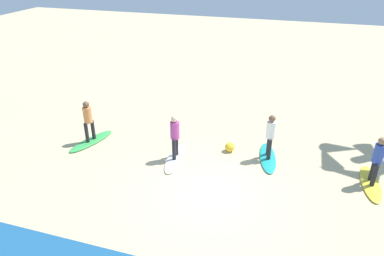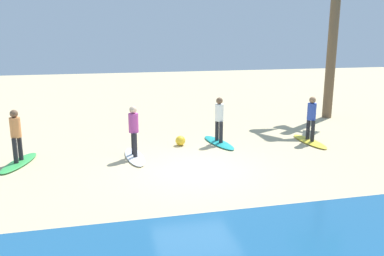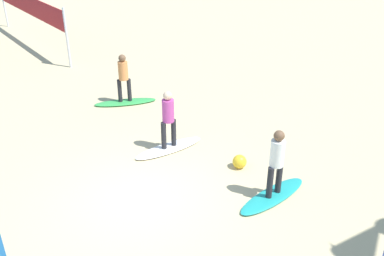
{
  "view_description": "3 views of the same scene",
  "coord_description": "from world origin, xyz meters",
  "px_view_note": "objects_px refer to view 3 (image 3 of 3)",
  "views": [
    {
      "loc": [
        -2.15,
        8.7,
        6.9
      ],
      "look_at": [
        1.22,
        -2.22,
        1.03
      ],
      "focal_mm": 33.37,
      "sensor_mm": 36.0,
      "label": 1
    },
    {
      "loc": [
        2.71,
        11.05,
        4.03
      ],
      "look_at": [
        -0.42,
        -2.22,
        0.75
      ],
      "focal_mm": 37.53,
      "sensor_mm": 36.0,
      "label": 2
    },
    {
      "loc": [
        -7.48,
        3.08,
        5.88
      ],
      "look_at": [
        1.02,
        -1.97,
        0.85
      ],
      "focal_mm": 39.8,
      "sensor_mm": 36.0,
      "label": 3
    }
  ],
  "objects_px": {
    "surfer_teal": "(277,159)",
    "surfboard_white": "(169,148)",
    "surfboard_teal": "(273,196)",
    "surfer_green": "(123,75)",
    "surfer_white": "(168,116)",
    "surfboard_green": "(125,102)",
    "beach_ball": "(240,162)",
    "volleyball_net": "(29,7)"
  },
  "relations": [
    {
      "from": "surfer_teal",
      "to": "surfboard_white",
      "type": "height_order",
      "value": "surfer_teal"
    },
    {
      "from": "surfboard_teal",
      "to": "surfer_green",
      "type": "xyz_separation_m",
      "value": [
        6.77,
        0.81,
        0.99
      ]
    },
    {
      "from": "surfboard_white",
      "to": "surfboard_teal",
      "type": "bearing_deg",
      "value": 103.26
    },
    {
      "from": "surfer_white",
      "to": "surfer_green",
      "type": "distance_m",
      "value": 3.59
    },
    {
      "from": "surfer_teal",
      "to": "surfer_white",
      "type": "bearing_deg",
      "value": 17.58
    },
    {
      "from": "surfer_white",
      "to": "surfboard_green",
      "type": "relative_size",
      "value": 0.78
    },
    {
      "from": "surfer_white",
      "to": "surfer_green",
      "type": "bearing_deg",
      "value": -3.25
    },
    {
      "from": "surfer_teal",
      "to": "surfer_white",
      "type": "relative_size",
      "value": 1.0
    },
    {
      "from": "surfer_green",
      "to": "surfer_white",
      "type": "bearing_deg",
      "value": 176.75
    },
    {
      "from": "surfer_teal",
      "to": "surfboard_white",
      "type": "relative_size",
      "value": 0.78
    },
    {
      "from": "beach_ball",
      "to": "surfer_teal",
      "type": "bearing_deg",
      "value": 176.11
    },
    {
      "from": "surfer_green",
      "to": "beach_ball",
      "type": "distance_m",
      "value": 5.49
    },
    {
      "from": "surfboard_green",
      "to": "surfer_white",
      "type": "bearing_deg",
      "value": 103.73
    },
    {
      "from": "surfboard_teal",
      "to": "volleyball_net",
      "type": "xyz_separation_m",
      "value": [
        15.99,
        1.8,
        1.74
      ]
    },
    {
      "from": "surfboard_teal",
      "to": "surfer_green",
      "type": "bearing_deg",
      "value": -93.68
    },
    {
      "from": "surfboard_white",
      "to": "beach_ball",
      "type": "distance_m",
      "value": 2.08
    },
    {
      "from": "surfboard_white",
      "to": "volleyball_net",
      "type": "relative_size",
      "value": 0.23
    },
    {
      "from": "surfboard_teal",
      "to": "volleyball_net",
      "type": "height_order",
      "value": "volleyball_net"
    },
    {
      "from": "surfboard_teal",
      "to": "surfer_teal",
      "type": "xyz_separation_m",
      "value": [
        0.0,
        0.0,
        0.99
      ]
    },
    {
      "from": "surfboard_teal",
      "to": "surfer_teal",
      "type": "relative_size",
      "value": 1.28
    },
    {
      "from": "surfboard_teal",
      "to": "surfboard_white",
      "type": "relative_size",
      "value": 1.0
    },
    {
      "from": "surfboard_teal",
      "to": "surfer_teal",
      "type": "distance_m",
      "value": 0.99
    },
    {
      "from": "surfboard_green",
      "to": "beach_ball",
      "type": "height_order",
      "value": "beach_ball"
    },
    {
      "from": "volleyball_net",
      "to": "surfer_green",
      "type": "bearing_deg",
      "value": -173.83
    },
    {
      "from": "surfboard_teal",
      "to": "surfer_teal",
      "type": "bearing_deg",
      "value": -100.47
    },
    {
      "from": "surfer_white",
      "to": "surfer_teal",
      "type": "bearing_deg",
      "value": -162.42
    },
    {
      "from": "surfboard_teal",
      "to": "surfer_green",
      "type": "distance_m",
      "value": 6.89
    },
    {
      "from": "volleyball_net",
      "to": "beach_ball",
      "type": "height_order",
      "value": "volleyball_net"
    },
    {
      "from": "surfboard_green",
      "to": "surfer_green",
      "type": "bearing_deg",
      "value": -163.02
    },
    {
      "from": "volleyball_net",
      "to": "beach_ball",
      "type": "distance_m",
      "value": 14.77
    },
    {
      "from": "surfboard_green",
      "to": "surfer_green",
      "type": "xyz_separation_m",
      "value": [
        0.0,
        -0.0,
        0.99
      ]
    },
    {
      "from": "surfer_green",
      "to": "volleyball_net",
      "type": "height_order",
      "value": "volleyball_net"
    },
    {
      "from": "surfboard_white",
      "to": "beach_ball",
      "type": "relative_size",
      "value": 5.81
    },
    {
      "from": "surfboard_green",
      "to": "surfer_green",
      "type": "height_order",
      "value": "surfer_green"
    },
    {
      "from": "surfer_green",
      "to": "beach_ball",
      "type": "relative_size",
      "value": 4.53
    },
    {
      "from": "surfboard_white",
      "to": "surfboard_green",
      "type": "xyz_separation_m",
      "value": [
        3.58,
        -0.2,
        0.0
      ]
    },
    {
      "from": "surfboard_green",
      "to": "surfboard_white",
      "type": "bearing_deg",
      "value": 103.73
    },
    {
      "from": "surfboard_white",
      "to": "surfboard_green",
      "type": "distance_m",
      "value": 3.59
    },
    {
      "from": "surfer_green",
      "to": "volleyball_net",
      "type": "bearing_deg",
      "value": 6.17
    },
    {
      "from": "surfboard_teal",
      "to": "volleyball_net",
      "type": "bearing_deg",
      "value": -94.04
    },
    {
      "from": "surfer_white",
      "to": "surfer_green",
      "type": "xyz_separation_m",
      "value": [
        3.58,
        -0.2,
        0.0
      ]
    },
    {
      "from": "surfer_white",
      "to": "beach_ball",
      "type": "distance_m",
      "value": 2.25
    }
  ]
}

